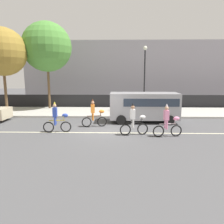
# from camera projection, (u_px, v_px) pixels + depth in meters

# --- Properties ---
(ground_plane) EXTENTS (80.00, 80.00, 0.00)m
(ground_plane) POSITION_uv_depth(u_px,v_px,m) (106.00, 131.00, 13.84)
(ground_plane) COLOR #4C4C4F
(road_centre_line) EXTENTS (36.00, 0.14, 0.01)m
(road_centre_line) POSITION_uv_depth(u_px,v_px,m) (106.00, 133.00, 13.35)
(road_centre_line) COLOR beige
(road_centre_line) RESTS_ON ground
(sidewalk_curb) EXTENTS (60.00, 5.00, 0.15)m
(sidewalk_curb) POSITION_uv_depth(u_px,v_px,m) (110.00, 112.00, 20.23)
(sidewalk_curb) COLOR #ADAAA3
(sidewalk_curb) RESTS_ON ground
(fence_line) EXTENTS (40.00, 0.08, 1.40)m
(fence_line) POSITION_uv_depth(u_px,v_px,m) (111.00, 101.00, 22.98)
(fence_line) COLOR black
(fence_line) RESTS_ON ground
(building_backdrop) EXTENTS (28.00, 8.00, 7.63)m
(building_backdrop) POSITION_uv_depth(u_px,v_px,m) (134.00, 72.00, 30.83)
(building_backdrop) COLOR #99939E
(building_backdrop) RESTS_ON ground
(parade_cyclist_cobalt) EXTENTS (1.72, 0.50, 1.92)m
(parade_cyclist_cobalt) POSITION_uv_depth(u_px,v_px,m) (57.00, 119.00, 13.34)
(parade_cyclist_cobalt) COLOR black
(parade_cyclist_cobalt) RESTS_ON ground
(parade_cyclist_orange) EXTENTS (1.70, 0.54, 1.92)m
(parade_cyclist_orange) POSITION_uv_depth(u_px,v_px,m) (94.00, 115.00, 14.75)
(parade_cyclist_orange) COLOR black
(parade_cyclist_orange) RESTS_ON ground
(parade_cyclist_zebra) EXTENTS (1.70, 0.55, 1.92)m
(parade_cyclist_zebra) POSITION_uv_depth(u_px,v_px,m) (134.00, 121.00, 12.74)
(parade_cyclist_zebra) COLOR black
(parade_cyclist_zebra) RESTS_ON ground
(parade_cyclist_pink) EXTENTS (1.71, 0.52, 1.92)m
(parade_cyclist_pink) POSITION_uv_depth(u_px,v_px,m) (168.00, 122.00, 12.39)
(parade_cyclist_pink) COLOR black
(parade_cyclist_pink) RESTS_ON ground
(parked_van_grey) EXTENTS (5.00, 2.22, 2.18)m
(parked_van_grey) POSITION_uv_depth(u_px,v_px,m) (145.00, 105.00, 16.21)
(parked_van_grey) COLOR #99999E
(parked_van_grey) RESTS_ON ground
(street_lamp_post) EXTENTS (0.36, 0.36, 5.86)m
(street_lamp_post) POSITION_uv_depth(u_px,v_px,m) (145.00, 69.00, 19.70)
(street_lamp_post) COLOR black
(street_lamp_post) RESTS_ON sidewalk_curb
(street_tree_near_lamp) EXTENTS (4.75, 4.75, 8.36)m
(street_tree_near_lamp) POSITION_uv_depth(u_px,v_px,m) (47.00, 47.00, 21.05)
(street_tree_near_lamp) COLOR brown
(street_tree_near_lamp) RESTS_ON sidewalk_curb
(street_tree_far_corner) EXTENTS (4.23, 4.23, 7.45)m
(street_tree_far_corner) POSITION_uv_depth(u_px,v_px,m) (2.00, 52.00, 19.21)
(street_tree_far_corner) COLOR brown
(street_tree_far_corner) RESTS_ON sidewalk_curb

